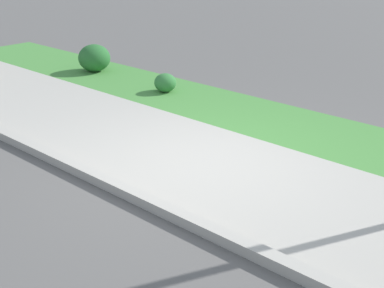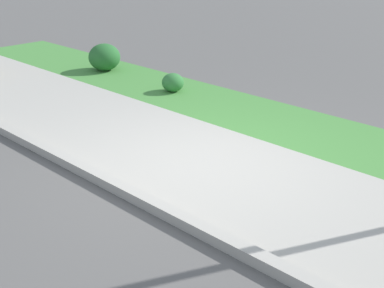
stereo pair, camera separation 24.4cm
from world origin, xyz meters
name	(u,v)px [view 2 (the right image)]	position (x,y,z in m)	size (l,w,h in m)	color
ground_plane	(202,164)	(0.00, 0.00, 0.00)	(120.00, 120.00, 0.00)	#5B5956
sidewalk_pavement	(202,163)	(0.00, 0.00, 0.01)	(18.00, 2.43, 0.01)	#ADA89E
grass_verge	(293,125)	(0.00, 2.09, 0.00)	(18.00, 1.74, 0.01)	#47893D
street_curb	(126,191)	(0.00, -1.30, 0.06)	(18.00, 0.16, 0.12)	#ADA89E
shrub_bush_far_verge	(173,82)	(-2.76, 2.07, 0.18)	(0.42, 0.42, 0.36)	#337538
shrub_bush_near_lamp	(104,57)	(-5.04, 2.16, 0.30)	(0.69, 0.69, 0.59)	#28662D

